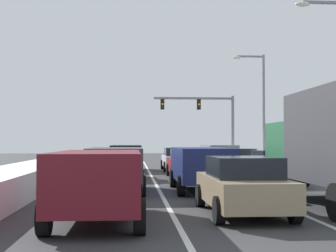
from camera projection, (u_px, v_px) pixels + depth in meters
The scene contains 18 objects.
ground_plane at pixel (196, 186), 21.13m from camera, with size 120.00×120.00×0.00m, color #333335.
lane_stripe_between_right_lane_and_center_lane at pixel (218, 178), 25.24m from camera, with size 0.14×43.98×0.01m, color silver.
lane_stripe_between_center_lane_and_left_lane at pixel (153, 179), 25.00m from camera, with size 0.14×43.98×0.01m, color silver.
snow_bank_right_shoulder at pixel (318, 169), 25.64m from camera, with size 1.86×43.98×0.91m, color white.
snow_bank_left_shoulder at pixel (48, 170), 24.63m from camera, with size 2.18×43.98×0.93m, color white.
sedan_black_right_lane_second at pixel (274, 167), 22.07m from camera, with size 2.00×4.50×1.51m.
sedan_silver_right_lane_third at pixel (238, 161), 28.12m from camera, with size 2.00×4.50×1.51m.
suv_gray_right_lane_fourth at pixel (219, 154), 34.53m from camera, with size 2.16×4.90×1.67m.
sedan_tan_center_lane_nearest at pixel (242, 185), 12.76m from camera, with size 2.00×4.50×1.51m.
suv_navy_center_lane_second at pixel (201, 165), 18.75m from camera, with size 2.16×4.90×1.67m.
sedan_red_center_lane_third at pixel (187, 163), 25.80m from camera, with size 2.00×4.50×1.51m.
sedan_white_center_lane_fourth at pixel (177, 159), 32.13m from camera, with size 2.00×4.50×1.51m.
suv_maroon_left_lane_nearest at pixel (98, 179), 11.57m from camera, with size 2.16×4.90×1.67m.
suv_charcoal_left_lane_second at pixel (116, 165), 18.43m from camera, with size 2.16×4.90×1.67m.
sedan_green_left_lane_third at pixel (120, 164), 24.95m from camera, with size 2.00×4.50×1.51m.
suv_black_left_lane_fourth at pixel (126, 155), 32.14m from camera, with size 2.16×4.90×1.67m.
traffic_light_gantry at pixel (208, 114), 45.49m from camera, with size 7.54×0.47×6.20m.
street_lamp_right_mid at pixel (260, 100), 39.79m from camera, with size 2.66×0.36×9.02m.
Camera 1 is at (-2.73, -5.07, 1.90)m, focal length 52.20 mm.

